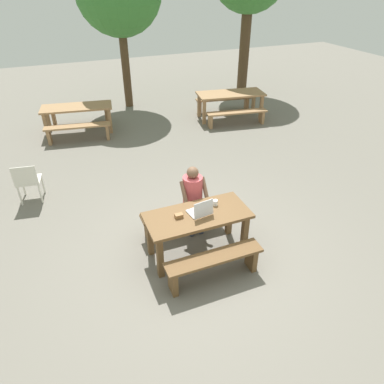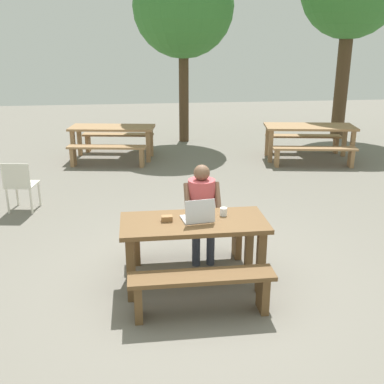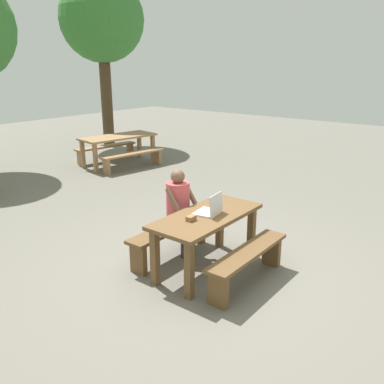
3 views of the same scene
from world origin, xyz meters
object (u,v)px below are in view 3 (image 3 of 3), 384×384
at_px(person_seated, 180,205).
at_px(picnic_table_rear, 118,140).
at_px(small_pouch, 191,218).
at_px(picnic_table_front, 207,224).
at_px(tree_left, 102,21).
at_px(laptop, 210,209).
at_px(coffee_mug, 215,202).

bearing_deg(person_seated, picnic_table_rear, 56.23).
height_order(small_pouch, picnic_table_rear, small_pouch).
bearing_deg(picnic_table_front, tree_left, 56.63).
relative_size(laptop, small_pouch, 3.00).
bearing_deg(coffee_mug, person_seated, 110.48).
xyz_separation_m(small_pouch, coffee_mug, (0.65, 0.09, 0.01)).
bearing_deg(laptop, picnic_table_front, -32.61).
xyz_separation_m(laptop, coffee_mug, (0.31, 0.14, -0.02)).
relative_size(picnic_table_front, picnic_table_rear, 0.77).
xyz_separation_m(picnic_table_front, picnic_table_rear, (3.33, 5.31, 0.02)).
bearing_deg(small_pouch, person_seated, 50.35).
xyz_separation_m(laptop, small_pouch, (-0.34, 0.05, -0.04)).
bearing_deg(person_seated, tree_left, 55.44).
bearing_deg(person_seated, coffee_mug, -69.52).
xyz_separation_m(picnic_table_rear, tree_left, (1.75, 2.41, 3.18)).
bearing_deg(picnic_table_rear, small_pouch, -115.38).
distance_m(picnic_table_front, tree_left, 9.78).
bearing_deg(tree_left, picnic_table_front, -123.37).
relative_size(laptop, picnic_table_rear, 0.17).
bearing_deg(small_pouch, picnic_table_rear, 55.56).
distance_m(laptop, coffee_mug, 0.34).
bearing_deg(tree_left, coffee_mug, -121.89).
height_order(person_seated, tree_left, tree_left).
distance_m(coffee_mug, person_seated, 0.52).
height_order(picnic_table_front, small_pouch, small_pouch).
height_order(picnic_table_front, laptop, laptop).
relative_size(coffee_mug, tree_left, 0.02).
height_order(laptop, picnic_table_rear, laptop).
relative_size(person_seated, tree_left, 0.24).
relative_size(picnic_table_front, coffee_mug, 17.91).
relative_size(picnic_table_front, laptop, 4.43).
distance_m(small_pouch, tree_left, 9.86).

